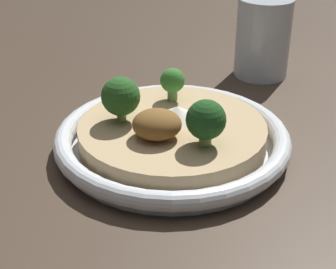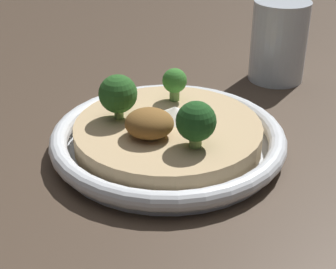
{
  "view_description": "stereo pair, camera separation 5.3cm",
  "coord_description": "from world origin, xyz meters",
  "px_view_note": "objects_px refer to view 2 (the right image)",
  "views": [
    {
      "loc": [
        -0.0,
        0.46,
        0.27
      ],
      "look_at": [
        0.0,
        0.0,
        0.02
      ],
      "focal_mm": 55.0,
      "sensor_mm": 36.0,
      "label": 1
    },
    {
      "loc": [
        -0.06,
        0.46,
        0.27
      ],
      "look_at": [
        0.0,
        0.0,
        0.02
      ],
      "focal_mm": 55.0,
      "sensor_mm": 36.0,
      "label": 2
    }
  ],
  "objects_px": {
    "broccoli_front": "(175,82)",
    "drinking_glass": "(279,41)",
    "broccoli_right": "(118,94)",
    "risotto_bowl": "(168,137)",
    "broccoli_back": "(196,122)"
  },
  "relations": [
    {
      "from": "broccoli_back",
      "to": "broccoli_right",
      "type": "bearing_deg",
      "value": -30.0
    },
    {
      "from": "broccoli_right",
      "to": "risotto_bowl",
      "type": "bearing_deg",
      "value": 172.52
    },
    {
      "from": "broccoli_right",
      "to": "drinking_glass",
      "type": "relative_size",
      "value": 0.45
    },
    {
      "from": "broccoli_front",
      "to": "drinking_glass",
      "type": "relative_size",
      "value": 0.35
    },
    {
      "from": "risotto_bowl",
      "to": "broccoli_right",
      "type": "bearing_deg",
      "value": -7.48
    },
    {
      "from": "broccoli_right",
      "to": "drinking_glass",
      "type": "xyz_separation_m",
      "value": [
        -0.17,
        -0.2,
        -0.0
      ]
    },
    {
      "from": "risotto_bowl",
      "to": "broccoli_front",
      "type": "bearing_deg",
      "value": -90.33
    },
    {
      "from": "broccoli_front",
      "to": "drinking_glass",
      "type": "distance_m",
      "value": 0.19
    },
    {
      "from": "risotto_bowl",
      "to": "drinking_glass",
      "type": "height_order",
      "value": "drinking_glass"
    },
    {
      "from": "broccoli_back",
      "to": "drinking_glass",
      "type": "height_order",
      "value": "drinking_glass"
    },
    {
      "from": "risotto_bowl",
      "to": "drinking_glass",
      "type": "relative_size",
      "value": 2.28
    },
    {
      "from": "drinking_glass",
      "to": "broccoli_right",
      "type": "bearing_deg",
      "value": 49.25
    },
    {
      "from": "risotto_bowl",
      "to": "broccoli_back",
      "type": "height_order",
      "value": "broccoli_back"
    },
    {
      "from": "broccoli_back",
      "to": "broccoli_right",
      "type": "distance_m",
      "value": 0.1
    },
    {
      "from": "risotto_bowl",
      "to": "broccoli_right",
      "type": "height_order",
      "value": "broccoli_right"
    }
  ]
}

